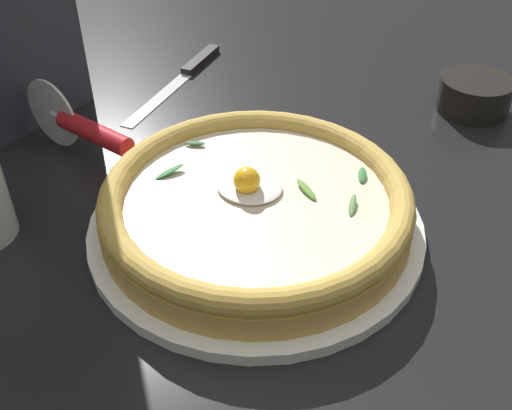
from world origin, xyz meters
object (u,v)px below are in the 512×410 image
object	(u,v)px
pizza_cutter	(81,127)
pizza	(256,203)
side_bowl	(474,95)
table_knife	(188,72)

from	to	relation	value
pizza_cutter	pizza	bearing A→B (deg)	-9.08
side_bowl	pizza_cutter	bearing A→B (deg)	-142.32
pizza	side_bowl	world-z (taller)	pizza
pizza	table_knife	distance (m)	0.36
pizza	side_bowl	bearing A→B (deg)	65.21
pizza	side_bowl	xyz separation A→B (m)	(0.15, 0.33, -0.01)
table_knife	pizza	bearing A→B (deg)	-49.66
pizza	side_bowl	distance (m)	0.37
side_bowl	pizza_cutter	world-z (taller)	pizza_cutter
table_knife	side_bowl	bearing A→B (deg)	9.33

